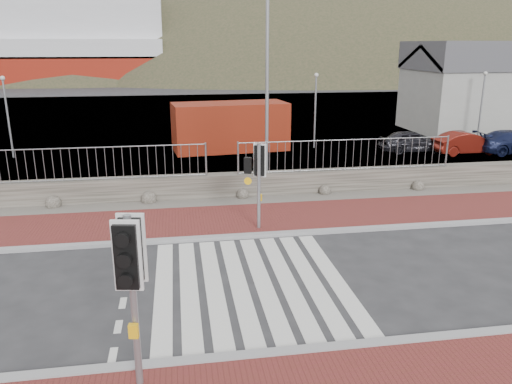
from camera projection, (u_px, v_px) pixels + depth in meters
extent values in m
plane|color=#28282B|center=(251.00, 283.00, 12.20)|extent=(220.00, 220.00, 0.00)
cube|color=maroon|center=(230.00, 220.00, 16.44)|extent=(40.00, 3.00, 0.08)
cube|color=gray|center=(274.00, 354.00, 9.34)|extent=(40.00, 0.25, 0.12)
cube|color=gray|center=(236.00, 237.00, 15.02)|extent=(40.00, 0.25, 0.12)
cube|color=silver|center=(164.00, 290.00, 11.88)|extent=(0.42, 5.60, 0.01)
cube|color=silver|center=(189.00, 288.00, 11.97)|extent=(0.42, 5.60, 0.01)
cube|color=silver|center=(214.00, 286.00, 12.06)|extent=(0.42, 5.60, 0.01)
cube|color=silver|center=(239.00, 284.00, 12.15)|extent=(0.42, 5.60, 0.01)
cube|color=silver|center=(263.00, 282.00, 12.24)|extent=(0.42, 5.60, 0.01)
cube|color=silver|center=(287.00, 281.00, 12.33)|extent=(0.42, 5.60, 0.01)
cube|color=silver|center=(310.00, 279.00, 12.42)|extent=(0.42, 5.60, 0.01)
cube|color=silver|center=(333.00, 277.00, 12.51)|extent=(0.42, 5.60, 0.01)
cube|color=#59544C|center=(225.00, 202.00, 18.34)|extent=(40.00, 1.50, 0.06)
cube|color=#403D35|center=(222.00, 186.00, 18.98)|extent=(40.00, 0.60, 0.90)
cylinder|color=gray|center=(87.00, 148.00, 17.63)|extent=(8.40, 0.04, 0.04)
cylinder|color=gray|center=(206.00, 160.00, 18.44)|extent=(0.07, 0.07, 1.20)
cylinder|color=gray|center=(347.00, 140.00, 19.09)|extent=(8.40, 0.04, 0.04)
cylinder|color=gray|center=(238.00, 159.00, 18.63)|extent=(0.07, 0.07, 1.20)
cylinder|color=gray|center=(447.00, 152.00, 19.90)|extent=(0.07, 0.07, 1.20)
cube|color=#4C4C4F|center=(197.00, 120.00, 38.60)|extent=(120.00, 40.00, 0.50)
cube|color=#3F4C54|center=(186.00, 85.00, 71.72)|extent=(220.00, 50.00, 0.05)
cube|color=silver|center=(55.00, 19.00, 71.15)|extent=(30.00, 12.00, 6.00)
cube|color=#9E9E99|center=(501.00, 100.00, 33.50)|extent=(12.00, 6.00, 4.00)
cube|color=#4C4C51|center=(507.00, 55.00, 32.67)|extent=(12.20, 6.20, 1.80)
ellipsoid|color=#2C341F|center=(111.00, 179.00, 98.81)|extent=(106.40, 68.40, 76.00)
ellipsoid|color=#2C341F|center=(328.00, 197.00, 107.35)|extent=(140.00, 90.00, 100.00)
cylinder|color=gray|center=(134.00, 305.00, 8.08)|extent=(0.12, 0.12, 3.11)
cube|color=#EDA90D|center=(136.00, 327.00, 8.19)|extent=(0.17, 0.11, 0.24)
cube|color=black|center=(130.00, 252.00, 7.81)|extent=(0.48, 0.34, 1.17)
sphere|color=#0CE53F|center=(131.00, 271.00, 7.91)|extent=(0.17, 0.17, 0.17)
cylinder|color=gray|center=(259.00, 188.00, 15.32)|extent=(0.11, 0.11, 2.76)
cube|color=#EDA90D|center=(259.00, 199.00, 15.42)|extent=(0.16, 0.12, 0.22)
cube|color=black|center=(259.00, 161.00, 15.08)|extent=(0.45, 0.37, 1.04)
sphere|color=red|center=(259.00, 152.00, 14.99)|extent=(0.15, 0.15, 0.15)
cube|color=black|center=(248.00, 165.00, 15.19)|extent=(0.26, 0.23, 0.49)
cylinder|color=gray|center=(267.00, 95.00, 19.07)|extent=(0.13, 0.13, 7.53)
cube|color=maroon|center=(230.00, 126.00, 27.32)|extent=(6.41, 3.25, 2.57)
imported|color=black|center=(411.00, 141.00, 26.90)|extent=(3.47, 1.47, 1.17)
imported|color=#61150D|center=(467.00, 143.00, 26.41)|extent=(3.59, 1.32, 1.17)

